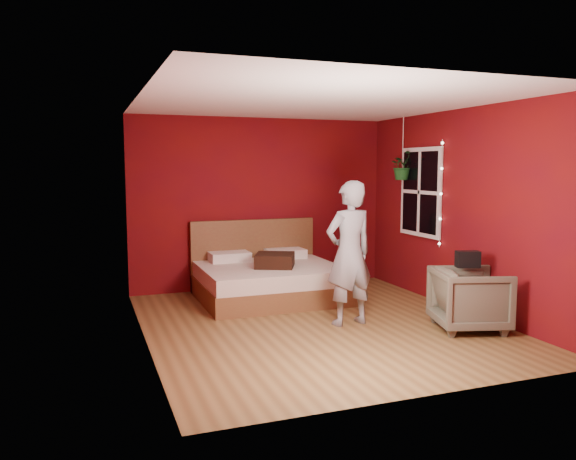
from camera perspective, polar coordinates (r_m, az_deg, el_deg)
The scene contains 10 objects.
floor at distance 6.78m, azimuth 3.11°, elevation -9.50°, with size 4.50×4.50×0.00m, color brown.
room_walls at distance 6.52m, azimuth 3.20°, elevation 4.84°, with size 4.04×4.54×2.62m.
window at distance 8.26m, azimuth 13.30°, elevation 3.77°, with size 0.05×0.97×1.27m.
fairy_lights at distance 7.81m, azimuth 15.27°, elevation 3.57°, with size 0.04×0.04×1.45m.
bed at distance 8.00m, azimuth -2.08°, elevation -4.99°, with size 1.93×1.64×1.06m.
person at distance 6.61m, azimuth 6.24°, elevation -2.37°, with size 0.62×0.41×1.70m, color gray.
armchair at distance 6.79m, azimuth 17.98°, elevation -6.69°, with size 0.76×0.78×0.71m, color #595846.
handbag at distance 6.78m, azimuth 17.79°, elevation -2.84°, with size 0.26×0.13×0.19m, color black.
throw_pillow at distance 7.77m, azimuth -1.34°, elevation -3.09°, with size 0.52×0.52×0.18m, color black.
hanging_plant at distance 8.50m, azimuth 11.55°, elevation 6.43°, with size 0.38×0.33×0.93m.
Camera 1 is at (-2.59, -5.98, 1.86)m, focal length 35.00 mm.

